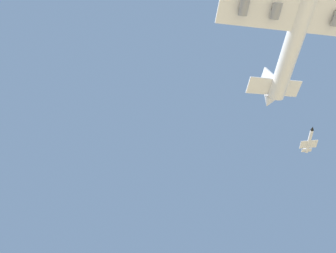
# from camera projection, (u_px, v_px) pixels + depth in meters

# --- Properties ---
(carrier_jet) EXTENTS (55.89, 65.68, 19.16)m
(carrier_jet) POSITION_uv_depth(u_px,v_px,m) (303.00, 11.00, 84.00)
(carrier_jet) COLOR white
(chase_jet_lead) EXTENTS (13.56, 12.00, 4.00)m
(chase_jet_lead) POSITION_uv_depth(u_px,v_px,m) (309.00, 141.00, 117.36)
(chase_jet_lead) COLOR silver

